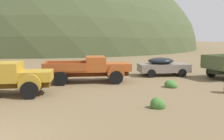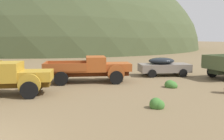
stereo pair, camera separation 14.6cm
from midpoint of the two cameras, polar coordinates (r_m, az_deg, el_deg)
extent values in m
ellipsoid|color=#424C2D|center=(77.12, -11.03, 5.38)|extent=(81.60, 78.95, 48.61)
cube|color=#593D12|center=(14.68, -25.32, -3.10)|extent=(5.51, 2.54, 0.36)
cube|color=#B28928|center=(14.12, -17.58, -1.25)|extent=(2.14, 2.06, 0.55)
cube|color=#B7B2A8|center=(14.01, -14.31, -1.31)|extent=(0.41, 1.08, 0.44)
cylinder|color=#B28928|center=(13.30, -19.20, -3.42)|extent=(1.20, 0.54, 1.20)
cylinder|color=#B28928|center=(15.15, -17.78, -2.01)|extent=(1.20, 0.54, 1.20)
cube|color=#B28928|center=(14.42, -23.51, -0.35)|extent=(1.78, 2.15, 1.05)
cube|color=black|center=(14.25, -21.35, 0.53)|extent=(0.53, 1.51, 0.59)
cylinder|color=black|center=(13.31, -19.18, -4.65)|extent=(1.00, 0.56, 0.96)
cylinder|color=black|center=(15.24, -17.70, -3.02)|extent=(1.00, 0.56, 0.96)
cube|color=#51220D|center=(17.34, -5.58, -0.78)|extent=(5.94, 2.80, 0.36)
cube|color=#A34C1E|center=(17.46, 1.59, 0.83)|extent=(2.33, 2.24, 0.55)
cube|color=#B7B2A8|center=(17.62, 4.41, 0.78)|extent=(0.45, 1.16, 0.44)
cylinder|color=#A34C1E|center=(16.46, 1.27, -0.85)|extent=(1.20, 0.55, 1.20)
cylinder|color=#A34C1E|center=(18.49, 0.34, 0.12)|extent=(1.20, 0.55, 1.20)
cube|color=#A34C1E|center=(17.27, -3.75, 1.57)|extent=(1.94, 2.33, 1.05)
cube|color=black|center=(17.29, -1.70, 2.29)|extent=(0.58, 1.63, 0.59)
cube|color=#97471E|center=(17.34, -10.97, -0.08)|extent=(3.51, 2.93, 0.12)
cube|color=#97471E|center=(16.26, -11.24, 0.57)|extent=(2.88, 1.04, 0.55)
cube|color=#97471E|center=(18.33, -10.78, 1.41)|extent=(2.88, 1.04, 0.55)
cube|color=#97471E|center=(17.45, -15.71, 0.93)|extent=(0.75, 2.01, 0.55)
cylinder|color=black|center=(16.46, 1.29, -1.85)|extent=(1.00, 0.57, 0.96)
cylinder|color=black|center=(18.59, 0.32, -0.71)|extent=(1.00, 0.57, 0.96)
cylinder|color=black|center=(16.35, -12.06, -2.09)|extent=(1.00, 0.57, 0.96)
cylinder|color=black|center=(18.49, -11.48, -0.92)|extent=(1.00, 0.57, 0.96)
cube|color=slate|center=(20.71, 12.77, 0.54)|extent=(4.64, 3.15, 0.68)
ellipsoid|color=black|center=(20.56, 12.14, 2.19)|extent=(2.63, 2.27, 0.57)
ellipsoid|color=slate|center=(21.41, 17.64, 0.79)|extent=(1.37, 1.71, 0.61)
cylinder|color=black|center=(20.38, 17.12, -0.70)|extent=(0.71, 0.41, 0.68)
cylinder|color=black|center=(22.08, 15.20, 0.02)|extent=(0.71, 0.41, 0.68)
cylinder|color=black|center=(19.47, 9.95, -0.85)|extent=(0.71, 0.41, 0.68)
cylinder|color=black|center=(21.24, 8.54, -0.09)|extent=(0.71, 0.41, 0.68)
cube|color=#495735|center=(21.20, 24.16, 2.26)|extent=(3.01, 0.25, 0.95)
cube|color=#495735|center=(19.41, 23.58, 1.83)|extent=(0.21, 2.19, 0.95)
cylinder|color=black|center=(21.16, 23.45, -0.31)|extent=(0.97, 0.33, 0.96)
ellipsoid|color=#3D702D|center=(11.24, 11.74, -8.42)|extent=(0.55, 0.49, 0.54)
ellipsoid|color=#3D702D|center=(11.26, 10.99, -8.21)|extent=(0.62, 0.56, 0.64)
ellipsoid|color=#3D702D|center=(16.01, 14.17, -3.50)|extent=(0.73, 0.65, 0.62)
ellipsoid|color=#3D702D|center=(15.91, 14.86, -3.75)|extent=(0.63, 0.57, 0.46)
ellipsoid|color=#3D702D|center=(16.09, 14.60, -3.54)|extent=(0.71, 0.63, 0.53)
ellipsoid|color=olive|center=(23.85, 14.73, 0.11)|extent=(0.58, 0.52, 0.49)
ellipsoid|color=olive|center=(23.94, 14.83, 0.24)|extent=(0.62, 0.56, 0.64)
camera|label=1|loc=(0.07, -89.72, 0.04)|focal=37.55mm
camera|label=2|loc=(0.07, 90.28, -0.04)|focal=37.55mm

